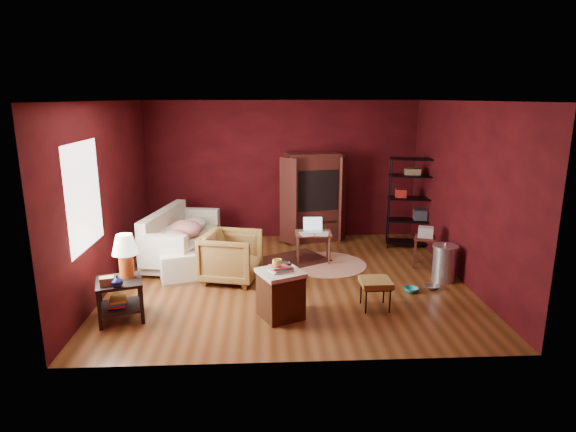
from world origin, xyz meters
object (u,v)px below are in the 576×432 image
wire_shelving (411,199)px  side_table (122,269)px  hamper (281,293)px  armchair (231,254)px  tv_armoire (313,196)px  sofa (181,237)px  laptop_desk (313,235)px

wire_shelving → side_table: bearing=-138.4°
hamper → wire_shelving: wire_shelving is taller
armchair → wire_shelving: 3.77m
armchair → hamper: size_ratio=1.17×
hamper → tv_armoire: size_ratio=0.42×
sofa → tv_armoire: (2.45, 1.23, 0.47)m
sofa → side_table: side_table is taller
armchair → wire_shelving: (3.36, 1.62, 0.52)m
tv_armoire → armchair: bearing=-136.7°
side_table → laptop_desk: side_table is taller
armchair → side_table: bearing=146.9°
laptop_desk → tv_armoire: 1.41m
laptop_desk → side_table: bearing=-141.0°
armchair → tv_armoire: 2.68m
armchair → hamper: armchair is taller
armchair → wire_shelving: size_ratio=0.50×
sofa → hamper: size_ratio=3.14×
armchair → side_table: 1.84m
sofa → armchair: bearing=-151.7°
side_table → tv_armoire: bearing=50.2°
armchair → wire_shelving: wire_shelving is taller
sofa → wire_shelving: size_ratio=1.33×
side_table → hamper: (2.07, -0.12, -0.34)m
laptop_desk → tv_armoire: size_ratio=0.44×
sofa → side_table: (-0.39, -2.18, 0.22)m
sofa → hamper: sofa is taller
sofa → wire_shelving: (4.30, 0.69, 0.50)m
hamper → laptop_desk: size_ratio=0.96×
sofa → tv_armoire: bearing=-80.4°
sofa → tv_armoire: size_ratio=1.31×
side_table → hamper: side_table is taller
sofa → wire_shelving: wire_shelving is taller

